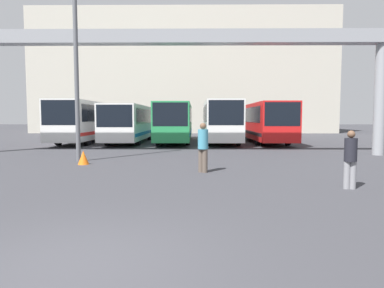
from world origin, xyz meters
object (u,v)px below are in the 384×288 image
bus_slot_1 (131,121)px  bus_slot_4 (264,120)px  pedestrian_near_right (203,146)px  traffic_cone (83,158)px  bus_slot_3 (220,119)px  bus_slot_0 (86,119)px  pedestrian_near_left (350,158)px  bus_slot_2 (176,120)px  lamp_post (76,52)px

bus_slot_1 → bus_slot_4: (10.88, 0.48, 0.09)m
pedestrian_near_right → traffic_cone: size_ratio=3.05×
bus_slot_1 → bus_slot_3: bearing=-3.3°
bus_slot_0 → pedestrian_near_right: size_ratio=6.27×
pedestrian_near_left → bus_slot_2: bearing=119.4°
bus_slot_0 → pedestrian_near_right: bus_slot_0 is taller
bus_slot_2 → bus_slot_4: (7.25, -0.15, 0.01)m
pedestrian_near_left → lamp_post: bearing=159.9°
bus_slot_1 → bus_slot_2: bearing=9.8°
traffic_cone → lamp_post: bearing=118.2°
bus_slot_0 → traffic_cone: bus_slot_0 is taller
lamp_post → traffic_cone: bearing=-61.8°
bus_slot_2 → pedestrian_near_right: size_ratio=6.84×
bus_slot_4 → pedestrian_near_right: bus_slot_4 is taller
bus_slot_1 → bus_slot_2: (3.63, 0.63, 0.08)m
bus_slot_2 → pedestrian_near_left: bearing=-72.3°
bus_slot_2 → traffic_cone: size_ratio=20.87×
bus_slot_1 → bus_slot_2: bus_slot_2 is taller
bus_slot_4 → lamp_post: size_ratio=1.31×
bus_slot_3 → pedestrian_near_right: bus_slot_3 is taller
bus_slot_4 → bus_slot_1: bearing=-177.5°
bus_slot_0 → bus_slot_1: (3.63, -0.10, -0.16)m
bus_slot_2 → lamp_post: 13.66m
bus_slot_3 → traffic_cone: size_ratio=17.35×
bus_slot_3 → bus_slot_4: (3.63, 0.90, -0.07)m
bus_slot_2 → traffic_cone: (-3.18, -13.81, -1.49)m
bus_slot_3 → bus_slot_1: bearing=176.7°
pedestrian_near_left → lamp_post: (-9.75, 6.05, 4.11)m
bus_slot_0 → traffic_cone: bearing=-72.9°
bus_slot_3 → pedestrian_near_left: (2.37, -17.73, -0.99)m
pedestrian_near_right → traffic_cone: bearing=-166.9°
bus_slot_0 → pedestrian_near_left: bearing=-54.0°
bus_slot_1 → bus_slot_2: size_ratio=0.90×
bus_slot_3 → traffic_cone: bus_slot_3 is taller
pedestrian_near_left → lamp_post: size_ratio=0.18×
bus_slot_1 → pedestrian_near_left: bearing=-62.1°
lamp_post → bus_slot_3: bearing=57.7°
pedestrian_near_left → pedestrian_near_right: 5.00m
traffic_cone → lamp_post: size_ratio=0.06×
bus_slot_0 → bus_slot_2: size_ratio=0.92×
bus_slot_0 → bus_slot_4: size_ratio=0.94×
bus_slot_1 → bus_slot_3: (7.25, -0.42, 0.16)m
bus_slot_0 → bus_slot_4: bearing=1.5°
bus_slot_2 → traffic_cone: 14.25m
traffic_cone → bus_slot_4: bearing=52.6°
bus_slot_4 → traffic_cone: size_ratio=20.36×
bus_slot_2 → pedestrian_near_left: size_ratio=7.53×
pedestrian_near_left → lamp_post: 12.19m
bus_slot_1 → lamp_post: bearing=-90.6°
pedestrian_near_right → lamp_post: lamp_post is taller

